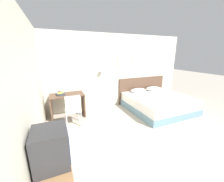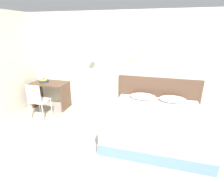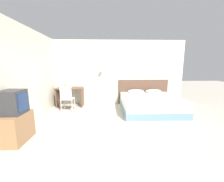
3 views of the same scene
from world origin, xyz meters
name	(u,v)px [view 1 (image 1 of 3)]	position (x,y,z in m)	size (l,w,h in m)	color
ground_plane	(170,149)	(0.00, 0.00, 0.00)	(24.00, 24.00, 0.00)	#B2A899
wall_back	(115,71)	(0.01, 2.88, 1.33)	(5.78, 0.31, 2.65)	beige
wall_left	(21,114)	(-2.52, -0.07, 1.32)	(0.06, 5.85, 2.65)	beige
bed	(158,103)	(1.20, 1.80, 0.25)	(2.00, 1.98, 0.51)	#66899E
headboard	(142,89)	(1.20, 2.82, 0.51)	(2.12, 0.06, 1.03)	brown
pillow_left	(138,90)	(0.84, 2.54, 0.58)	(0.65, 0.40, 0.14)	white
pillow_right	(153,88)	(1.57, 2.54, 0.58)	(0.65, 0.40, 0.14)	white
folded_towel_near_foot	(165,98)	(1.23, 1.50, 0.54)	(0.30, 0.29, 0.06)	white
desk	(68,102)	(-1.82, 2.48, 0.51)	(1.01, 0.57, 0.76)	brown
desk_chair	(73,109)	(-1.75, 1.78, 0.54)	(0.42, 0.42, 0.92)	white
fruit_bowl	(61,94)	(-2.00, 2.48, 0.80)	(0.28, 0.28, 0.12)	#333842
television	(51,147)	(-2.26, -0.17, 0.86)	(0.41, 0.43, 0.50)	#2D2D30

